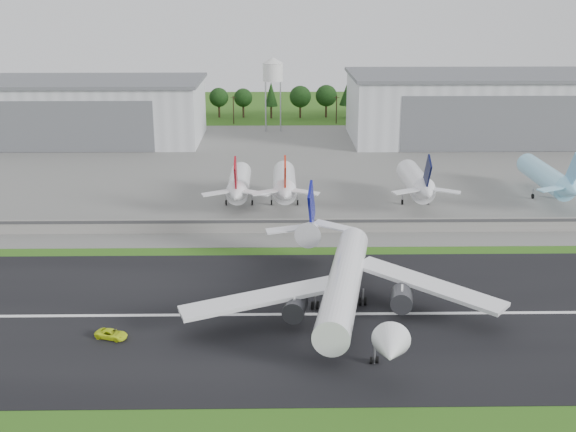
{
  "coord_description": "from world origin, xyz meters",
  "views": [
    {
      "loc": [
        -3.52,
        -107.13,
        55.58
      ],
      "look_at": [
        -1.23,
        40.0,
        9.0
      ],
      "focal_mm": 45.0,
      "sensor_mm": 36.0,
      "label": 1
    }
  ],
  "objects_px": {
    "parked_jet_red_a": "(239,185)",
    "parked_jet_skyblue": "(549,178)",
    "main_airliner": "(345,290)",
    "ground_vehicle": "(111,334)",
    "parked_jet_red_b": "(285,184)",
    "parked_jet_navy": "(417,183)"
  },
  "relations": [
    {
      "from": "main_airliner",
      "to": "parked_jet_red_a",
      "type": "bearing_deg",
      "value": -61.58
    },
    {
      "from": "parked_jet_red_b",
      "to": "main_airliner",
      "type": "bearing_deg",
      "value": -81.66
    },
    {
      "from": "parked_jet_red_b",
      "to": "parked_jet_navy",
      "type": "xyz_separation_m",
      "value": [
        35.14,
        0.01,
        0.11
      ]
    },
    {
      "from": "parked_jet_skyblue",
      "to": "parked_jet_red_b",
      "type": "bearing_deg",
      "value": -176.03
    },
    {
      "from": "main_airliner",
      "to": "parked_jet_skyblue",
      "type": "height_order",
      "value": "main_airliner"
    },
    {
      "from": "parked_jet_red_b",
      "to": "parked_jet_skyblue",
      "type": "distance_m",
      "value": 72.27
    },
    {
      "from": "parked_jet_red_a",
      "to": "parked_jet_skyblue",
      "type": "xyz_separation_m",
      "value": [
        84.25,
        5.03,
        0.13
      ]
    },
    {
      "from": "parked_jet_red_b",
      "to": "parked_jet_navy",
      "type": "height_order",
      "value": "parked_jet_navy"
    },
    {
      "from": "main_airliner",
      "to": "ground_vehicle",
      "type": "bearing_deg",
      "value": 22.12
    },
    {
      "from": "parked_jet_red_a",
      "to": "parked_jet_navy",
      "type": "xyz_separation_m",
      "value": [
        47.29,
        0.04,
        0.26
      ]
    },
    {
      "from": "ground_vehicle",
      "to": "parked_jet_navy",
      "type": "relative_size",
      "value": 0.17
    },
    {
      "from": "main_airliner",
      "to": "parked_jet_red_b",
      "type": "distance_m",
      "value": 67.74
    },
    {
      "from": "ground_vehicle",
      "to": "parked_jet_skyblue",
      "type": "bearing_deg",
      "value": -33.02
    },
    {
      "from": "ground_vehicle",
      "to": "parked_jet_skyblue",
      "type": "height_order",
      "value": "parked_jet_skyblue"
    },
    {
      "from": "main_airliner",
      "to": "parked_jet_red_a",
      "type": "xyz_separation_m",
      "value": [
        -21.97,
        66.99,
        1.24
      ]
    },
    {
      "from": "parked_jet_red_a",
      "to": "ground_vehicle",
      "type": "bearing_deg",
      "value": -103.04
    },
    {
      "from": "parked_jet_red_a",
      "to": "parked_jet_navy",
      "type": "bearing_deg",
      "value": 0.04
    },
    {
      "from": "parked_jet_red_a",
      "to": "parked_jet_skyblue",
      "type": "bearing_deg",
      "value": 3.42
    },
    {
      "from": "parked_jet_red_a",
      "to": "parked_jet_navy",
      "type": "height_order",
      "value": "parked_jet_navy"
    },
    {
      "from": "parked_jet_red_a",
      "to": "parked_jet_skyblue",
      "type": "relative_size",
      "value": 0.84
    },
    {
      "from": "ground_vehicle",
      "to": "parked_jet_navy",
      "type": "distance_m",
      "value": 99.45
    },
    {
      "from": "main_airliner",
      "to": "parked_jet_red_b",
      "type": "xyz_separation_m",
      "value": [
        -9.82,
        67.01,
        1.4
      ]
    }
  ]
}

